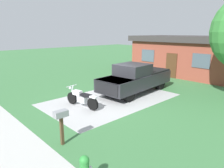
{
  "coord_description": "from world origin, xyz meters",
  "views": [
    {
      "loc": [
        8.5,
        -7.93,
        3.84
      ],
      "look_at": [
        -0.06,
        0.1,
        0.9
      ],
      "focal_mm": 33.37,
      "sensor_mm": 36.0,
      "label": 1
    }
  ],
  "objects": [
    {
      "name": "mailbox",
      "position": [
        2.51,
        -4.7,
        0.98
      ],
      "size": [
        0.26,
        0.48,
        1.26
      ],
      "color": "#4C3823",
      "rests_on": "ground"
    },
    {
      "name": "motorcycle",
      "position": [
        -0.15,
        -2.0,
        0.47
      ],
      "size": [
        2.2,
        0.71,
        1.09
      ],
      "color": "black",
      "rests_on": "ground"
    },
    {
      "name": "pickup_truck",
      "position": [
        -0.02,
        2.23,
        0.95
      ],
      "size": [
        2.47,
        5.77,
        1.9
      ],
      "color": "black",
      "rests_on": "ground"
    },
    {
      "name": "ground_plane",
      "position": [
        0.0,
        0.0,
        0.0
      ],
      "size": [
        80.0,
        80.0,
        0.0
      ],
      "primitive_type": "plane",
      "color": "#3D7642"
    },
    {
      "name": "sidewalk_strip",
      "position": [
        0.0,
        -6.0,
        0.0
      ],
      "size": [
        36.0,
        1.8,
        0.01
      ],
      "primitive_type": "cube",
      "color": "#B9B9B4",
      "rests_on": "ground"
    },
    {
      "name": "driveway_pad",
      "position": [
        0.0,
        0.0,
        0.0
      ],
      "size": [
        4.56,
        7.65,
        0.01
      ],
      "primitive_type": "cube",
      "color": "#B0B0B0",
      "rests_on": "ground"
    },
    {
      "name": "neighbor_house",
      "position": [
        -0.9,
        10.37,
        1.79
      ],
      "size": [
        9.6,
        5.6,
        3.5
      ],
      "color": "brown",
      "rests_on": "ground"
    }
  ]
}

